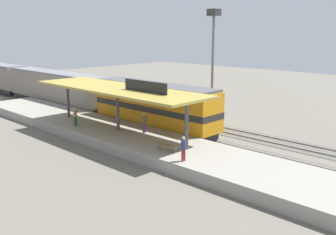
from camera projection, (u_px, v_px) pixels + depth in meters
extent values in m
plane|color=#666056|center=(170.00, 127.00, 38.68)|extent=(120.00, 120.00, 0.00)
cube|color=#565249|center=(156.00, 130.00, 37.27)|extent=(3.20, 110.00, 0.04)
cube|color=gray|center=(150.00, 131.00, 36.75)|extent=(0.10, 110.00, 0.16)
cube|color=gray|center=(161.00, 128.00, 37.77)|extent=(0.10, 110.00, 0.16)
cube|color=#565249|center=(187.00, 122.00, 40.50)|extent=(3.20, 110.00, 0.04)
cube|color=gray|center=(182.00, 123.00, 39.98)|extent=(0.10, 110.00, 0.16)
cube|color=gray|center=(191.00, 121.00, 41.00)|extent=(0.10, 110.00, 0.16)
cube|color=gray|center=(118.00, 135.00, 33.95)|extent=(6.00, 44.00, 0.90)
cylinder|color=#47474C|center=(187.00, 126.00, 28.04)|extent=(0.28, 0.28, 3.60)
cylinder|color=#47474C|center=(118.00, 110.00, 33.45)|extent=(0.28, 0.28, 3.60)
cylinder|color=#47474C|center=(68.00, 99.00, 38.87)|extent=(0.28, 0.28, 3.60)
cube|color=#A38E3D|center=(117.00, 89.00, 33.04)|extent=(5.20, 18.00, 0.20)
cube|color=black|center=(145.00, 86.00, 30.48)|extent=(0.12, 4.80, 0.90)
cylinder|color=#333338|center=(173.00, 150.00, 27.45)|extent=(0.07, 0.07, 0.42)
cylinder|color=#333338|center=(160.00, 147.00, 28.33)|extent=(0.07, 0.07, 0.42)
cube|color=brown|center=(166.00, 145.00, 27.84)|extent=(0.44, 1.70, 0.08)
cube|color=#28282D|center=(154.00, 125.00, 37.30)|extent=(2.60, 13.60, 0.70)
cube|color=orange|center=(154.00, 104.00, 36.84)|extent=(2.90, 14.40, 3.50)
cube|color=#515156|center=(154.00, 85.00, 36.42)|extent=(2.78, 14.11, 0.24)
cube|color=#282828|center=(154.00, 107.00, 36.89)|extent=(2.93, 14.43, 0.56)
cube|color=#28282D|center=(57.00, 102.00, 49.49)|extent=(2.60, 19.20, 0.70)
cube|color=slate|center=(56.00, 87.00, 49.05)|extent=(2.90, 20.00, 3.30)
cube|color=slate|center=(56.00, 73.00, 48.66)|extent=(2.78, 19.60, 0.24)
cylinder|color=slate|center=(212.00, 69.00, 41.02)|extent=(0.28, 0.28, 11.00)
cube|color=#333338|center=(214.00, 12.00, 39.73)|extent=(1.10, 1.10, 0.70)
cylinder|color=maroon|center=(182.00, 155.00, 25.65)|extent=(0.16, 0.16, 0.84)
cylinder|color=maroon|center=(184.00, 155.00, 25.78)|extent=(0.16, 0.16, 0.84)
cylinder|color=navy|center=(183.00, 145.00, 25.55)|extent=(0.34, 0.34, 0.64)
sphere|color=tan|center=(184.00, 138.00, 25.46)|extent=(0.23, 0.23, 0.23)
cylinder|color=#23603D|center=(75.00, 122.00, 35.22)|extent=(0.16, 0.16, 0.84)
cylinder|color=#23603D|center=(76.00, 121.00, 35.35)|extent=(0.16, 0.16, 0.84)
cylinder|color=olive|center=(75.00, 114.00, 35.12)|extent=(0.34, 0.34, 0.64)
sphere|color=tan|center=(75.00, 109.00, 35.02)|extent=(0.23, 0.23, 0.23)
cylinder|color=#663375|center=(144.00, 128.00, 32.88)|extent=(0.16, 0.16, 0.84)
cylinder|color=#663375|center=(145.00, 128.00, 33.00)|extent=(0.16, 0.16, 0.84)
cylinder|color=#4C4C51|center=(144.00, 120.00, 32.78)|extent=(0.34, 0.34, 0.64)
sphere|color=tan|center=(144.00, 115.00, 32.68)|extent=(0.23, 0.23, 0.23)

